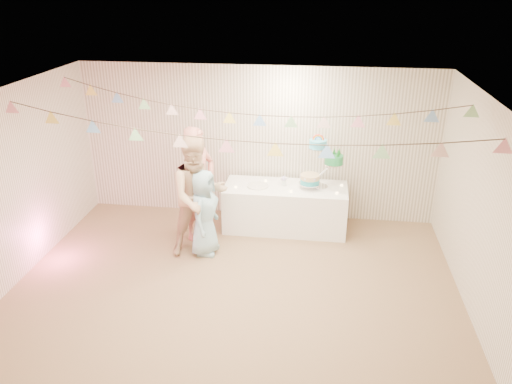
# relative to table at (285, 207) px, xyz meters

# --- Properties ---
(floor) EXTENTS (6.00, 6.00, 0.00)m
(floor) POSITION_rel_table_xyz_m (-0.53, -2.00, -0.37)
(floor) COLOR brown
(floor) RESTS_ON ground
(ceiling) EXTENTS (6.00, 6.00, 0.00)m
(ceiling) POSITION_rel_table_xyz_m (-0.53, -2.00, 2.23)
(ceiling) COLOR white
(ceiling) RESTS_ON ground
(back_wall) EXTENTS (6.00, 6.00, 0.00)m
(back_wall) POSITION_rel_table_xyz_m (-0.53, 0.50, 0.93)
(back_wall) COLOR silver
(back_wall) RESTS_ON ground
(front_wall) EXTENTS (6.00, 6.00, 0.00)m
(front_wall) POSITION_rel_table_xyz_m (-0.53, -4.50, 0.93)
(front_wall) COLOR silver
(front_wall) RESTS_ON ground
(left_wall) EXTENTS (5.00, 5.00, 0.00)m
(left_wall) POSITION_rel_table_xyz_m (-3.53, -2.00, 0.93)
(left_wall) COLOR silver
(left_wall) RESTS_ON ground
(right_wall) EXTENTS (5.00, 5.00, 0.00)m
(right_wall) POSITION_rel_table_xyz_m (2.47, -2.00, 0.93)
(right_wall) COLOR silver
(right_wall) RESTS_ON ground
(table) EXTENTS (1.99, 0.80, 0.75)m
(table) POSITION_rel_table_xyz_m (0.00, 0.00, 0.00)
(table) COLOR white
(table) RESTS_ON floor
(cake_stand) EXTENTS (0.75, 0.44, 0.83)m
(cake_stand) POSITION_rel_table_xyz_m (0.55, 0.05, 0.79)
(cake_stand) COLOR silver
(cake_stand) RESTS_ON table
(cake_bottom) EXTENTS (0.31, 0.31, 0.15)m
(cake_bottom) POSITION_rel_table_xyz_m (0.40, -0.01, 0.46)
(cake_bottom) COLOR teal
(cake_bottom) RESTS_ON cake_stand
(cake_middle) EXTENTS (0.27, 0.27, 0.22)m
(cake_middle) POSITION_rel_table_xyz_m (0.73, 0.14, 0.73)
(cake_middle) COLOR #1E8A45
(cake_middle) RESTS_ON cake_stand
(cake_top_tier) EXTENTS (0.25, 0.25, 0.19)m
(cake_top_tier) POSITION_rel_table_xyz_m (0.49, 0.02, 1.00)
(cake_top_tier) COLOR #42B2D0
(cake_top_tier) RESTS_ON cake_stand
(platter) EXTENTS (0.35, 0.35, 0.02)m
(platter) POSITION_rel_table_xyz_m (-0.45, -0.05, 0.39)
(platter) COLOR white
(platter) RESTS_ON table
(posy) EXTENTS (0.14, 0.14, 0.16)m
(posy) POSITION_rel_table_xyz_m (-0.04, 0.05, 0.45)
(posy) COLOR white
(posy) RESTS_ON table
(person_adult_a) EXTENTS (0.71, 0.80, 1.83)m
(person_adult_a) POSITION_rel_table_xyz_m (-1.33, -0.46, 0.54)
(person_adult_a) COLOR tan
(person_adult_a) RESTS_ON floor
(person_adult_b) EXTENTS (1.12, 1.05, 1.82)m
(person_adult_b) POSITION_rel_table_xyz_m (-1.22, -0.92, 0.54)
(person_adult_b) COLOR tan
(person_adult_b) RESTS_ON floor
(person_child) EXTENTS (0.49, 0.69, 1.34)m
(person_child) POSITION_rel_table_xyz_m (-1.13, -0.96, 0.30)
(person_child) COLOR #94C0D2
(person_child) RESTS_ON floor
(bunting_back) EXTENTS (5.60, 1.10, 0.40)m
(bunting_back) POSITION_rel_table_xyz_m (-0.53, -0.90, 1.98)
(bunting_back) COLOR pink
(bunting_back) RESTS_ON ceiling
(bunting_front) EXTENTS (5.60, 0.90, 0.36)m
(bunting_front) POSITION_rel_table_xyz_m (-0.53, -2.20, 1.95)
(bunting_front) COLOR #72A5E5
(bunting_front) RESTS_ON ceiling
(tealight_0) EXTENTS (0.04, 0.04, 0.03)m
(tealight_0) POSITION_rel_table_xyz_m (-0.80, -0.15, 0.39)
(tealight_0) COLOR #FFD88C
(tealight_0) RESTS_ON table
(tealight_1) EXTENTS (0.04, 0.04, 0.03)m
(tealight_1) POSITION_rel_table_xyz_m (-0.35, 0.18, 0.39)
(tealight_1) COLOR #FFD88C
(tealight_1) RESTS_ON table
(tealight_2) EXTENTS (0.04, 0.04, 0.03)m
(tealight_2) POSITION_rel_table_xyz_m (0.10, -0.22, 0.39)
(tealight_2) COLOR #FFD88C
(tealight_2) RESTS_ON table
(tealight_3) EXTENTS (0.04, 0.04, 0.03)m
(tealight_3) POSITION_rel_table_xyz_m (0.35, 0.22, 0.39)
(tealight_3) COLOR #FFD88C
(tealight_3) RESTS_ON table
(tealight_4) EXTENTS (0.04, 0.04, 0.03)m
(tealight_4) POSITION_rel_table_xyz_m (0.82, -0.18, 0.39)
(tealight_4) COLOR #FFD88C
(tealight_4) RESTS_ON table
(tealight_5) EXTENTS (0.04, 0.04, 0.03)m
(tealight_5) POSITION_rel_table_xyz_m (0.90, 0.15, 0.39)
(tealight_5) COLOR #FFD88C
(tealight_5) RESTS_ON table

